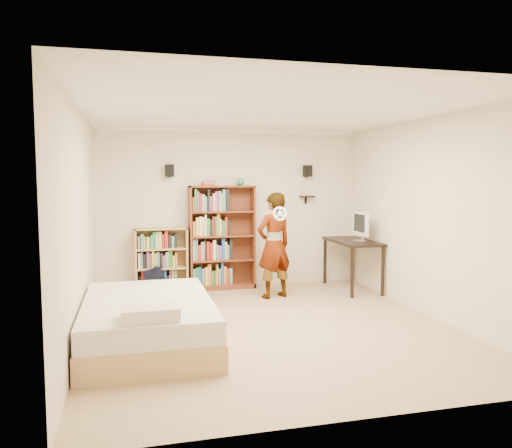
% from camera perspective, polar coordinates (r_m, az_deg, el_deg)
% --- Properties ---
extents(ground, '(4.50, 5.00, 0.01)m').
position_cam_1_polar(ground, '(6.44, 1.64, -11.69)').
color(ground, tan).
rests_on(ground, ground).
extents(room_shell, '(4.52, 5.02, 2.71)m').
position_cam_1_polar(room_shell, '(6.16, 1.69, 4.18)').
color(room_shell, beige).
rests_on(room_shell, ground).
extents(crown_molding, '(4.50, 5.00, 0.06)m').
position_cam_1_polar(crown_molding, '(6.21, 1.71, 12.60)').
color(crown_molding, white).
rests_on(crown_molding, room_shell).
extents(speaker_left, '(0.14, 0.12, 0.20)m').
position_cam_1_polar(speaker_left, '(8.35, -9.86, 6.05)').
color(speaker_left, black).
rests_on(speaker_left, room_shell).
extents(speaker_right, '(0.14, 0.12, 0.20)m').
position_cam_1_polar(speaker_right, '(8.86, 5.91, 6.05)').
color(speaker_right, black).
rests_on(speaker_right, room_shell).
extents(wall_shelf, '(0.25, 0.16, 0.02)m').
position_cam_1_polar(wall_shelf, '(8.87, 5.86, 3.14)').
color(wall_shelf, black).
rests_on(wall_shelf, room_shell).
extents(tall_bookshelf, '(1.10, 0.32, 1.75)m').
position_cam_1_polar(tall_bookshelf, '(8.46, -3.89, -1.54)').
color(tall_bookshelf, brown).
rests_on(tall_bookshelf, ground).
extents(low_bookshelf, '(0.85, 0.32, 1.06)m').
position_cam_1_polar(low_bookshelf, '(8.39, -10.75, -4.05)').
color(low_bookshelf, tan).
rests_on(low_bookshelf, ground).
extents(computer_desk, '(0.61, 1.23, 0.84)m').
position_cam_1_polar(computer_desk, '(8.59, 10.94, -4.60)').
color(computer_desk, black).
rests_on(computer_desk, ground).
extents(imac, '(0.17, 0.50, 0.49)m').
position_cam_1_polar(imac, '(8.40, 11.76, -0.28)').
color(imac, white).
rests_on(imac, computer_desk).
extents(daybed, '(1.43, 2.20, 0.65)m').
position_cam_1_polar(daybed, '(5.86, -12.24, -10.23)').
color(daybed, beige).
rests_on(daybed, ground).
extents(person, '(0.70, 0.57, 1.66)m').
position_cam_1_polar(person, '(7.80, 2.07, -2.46)').
color(person, black).
rests_on(person, ground).
extents(wii_wheel, '(0.22, 0.08, 0.22)m').
position_cam_1_polar(wii_wheel, '(7.45, 2.75, 1.18)').
color(wii_wheel, white).
rests_on(wii_wheel, person).
extents(navy_bag, '(0.37, 0.28, 0.44)m').
position_cam_1_polar(navy_bag, '(8.31, -11.41, -6.33)').
color(navy_bag, black).
rests_on(navy_bag, ground).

